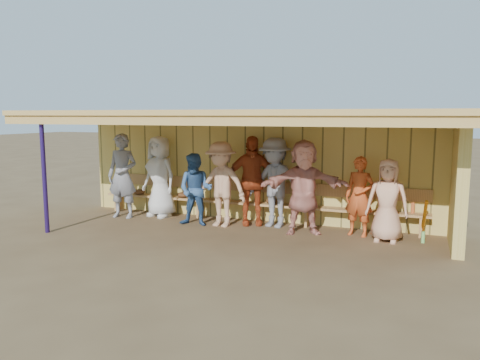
% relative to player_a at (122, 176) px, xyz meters
% --- Properties ---
extents(ground, '(90.00, 90.00, 0.00)m').
position_rel_player_a_xyz_m(ground, '(2.98, -0.39, -0.99)').
color(ground, brown).
rests_on(ground, ground).
extents(player_a, '(0.77, 0.54, 1.99)m').
position_rel_player_a_xyz_m(player_a, '(0.00, 0.00, 0.00)').
color(player_a, gray).
rests_on(player_a, ground).
extents(player_b, '(1.06, 0.83, 1.92)m').
position_rel_player_a_xyz_m(player_b, '(0.76, 0.42, -0.03)').
color(player_b, silver).
rests_on(player_b, ground).
extents(player_c, '(0.83, 0.68, 1.59)m').
position_rel_player_a_xyz_m(player_c, '(1.97, -0.10, -0.20)').
color(player_c, '#33598D').
rests_on(player_c, ground).
extents(player_d, '(1.25, 0.90, 1.96)m').
position_rel_player_a_xyz_m(player_d, '(3.07, 0.42, -0.01)').
color(player_d, '#B2411C').
rests_on(player_d, ground).
extents(player_e, '(1.37, 0.95, 1.94)m').
position_rel_player_a_xyz_m(player_e, '(3.62, 0.39, -0.03)').
color(player_e, gray).
rests_on(player_e, ground).
extents(player_f, '(1.87, 1.19, 1.92)m').
position_rel_player_a_xyz_m(player_f, '(4.33, 0.06, -0.03)').
color(player_f, tan).
rests_on(player_f, ground).
extents(player_g, '(0.65, 0.50, 1.60)m').
position_rel_player_a_xyz_m(player_g, '(5.41, 0.28, -0.19)').
color(player_g, '#C95020').
rests_on(player_g, ground).
extents(player_h, '(0.80, 0.54, 1.60)m').
position_rel_player_a_xyz_m(player_h, '(5.96, 0.04, -0.19)').
color(player_h, '#E2A47F').
rests_on(player_h, ground).
extents(player_extra, '(1.26, 0.81, 1.85)m').
position_rel_player_a_xyz_m(player_extra, '(2.52, 0.02, -0.07)').
color(player_extra, tan).
rests_on(player_extra, ground).
extents(dugout_structure, '(8.80, 3.20, 2.50)m').
position_rel_player_a_xyz_m(dugout_structure, '(3.37, 0.30, 0.70)').
color(dugout_structure, '#D6BB5B').
rests_on(dugout_structure, ground).
extents(bench, '(7.60, 0.34, 0.93)m').
position_rel_player_a_xyz_m(bench, '(2.98, 0.73, -0.47)').
color(bench, tan).
rests_on(bench, ground).
extents(dugout_equipment, '(6.81, 0.62, 0.80)m').
position_rel_player_a_xyz_m(dugout_equipment, '(2.52, 0.60, -0.50)').
color(dugout_equipment, orange).
rests_on(dugout_equipment, ground).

